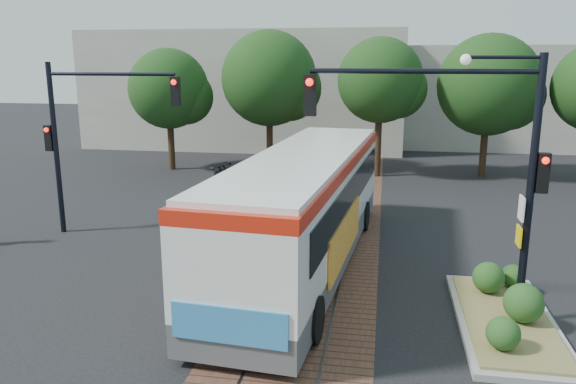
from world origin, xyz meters
name	(u,v)px	position (x,y,z in m)	size (l,w,h in m)	color
ground	(309,294)	(0.00, 0.00, 0.00)	(120.00, 120.00, 0.00)	black
trackbed	(325,246)	(0.00, 4.00, 0.01)	(3.60, 40.00, 0.02)	brown
tree_row	(375,84)	(1.21, 16.42, 4.85)	(26.40, 5.60, 7.67)	#382314
warehouses	(354,91)	(-0.53, 28.75, 3.81)	(40.00, 13.00, 8.00)	#ADA899
city_bus	(306,203)	(-0.40, 2.16, 1.92)	(3.83, 13.05, 3.44)	#4D4C4F
traffic_island	(507,310)	(4.82, -0.90, 0.33)	(2.20, 5.20, 1.13)	gray
signal_pole_main	(476,147)	(3.86, -0.81, 4.16)	(5.49, 0.46, 6.00)	black
signal_pole_left	(84,125)	(-8.37, 4.00, 3.86)	(4.99, 0.34, 6.00)	black
parked_car	(256,180)	(-3.99, 11.19, 0.61)	(1.72, 4.23, 1.23)	black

